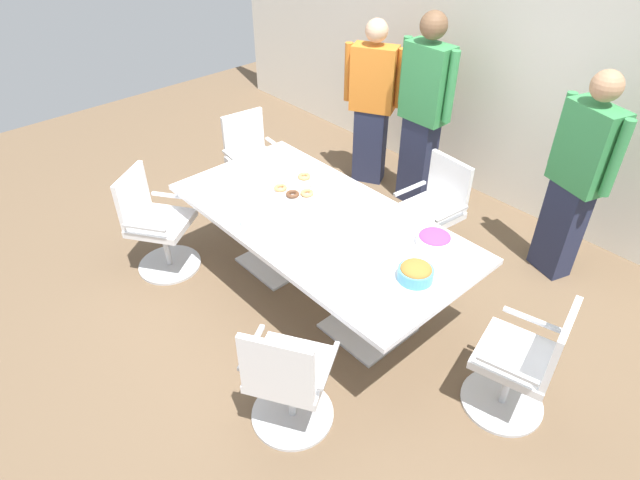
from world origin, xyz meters
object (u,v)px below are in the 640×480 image
at_px(office_chair_3, 522,366).
at_px(person_standing_1, 423,110).
at_px(conference_table, 320,232).
at_px(office_chair_1, 156,228).
at_px(person_standing_0, 372,102).
at_px(donut_platter, 298,186).
at_px(snack_bowl_candy_mix, 435,239).
at_px(office_chair_4, 432,216).
at_px(plate_stack, 253,222).
at_px(snack_bowl_pretzels, 416,272).
at_px(office_chair_0, 253,165).
at_px(napkin_pile, 348,272).
at_px(person_standing_2, 577,176).
at_px(office_chair_2, 288,382).

xyz_separation_m(office_chair_3, person_standing_1, (-2.10, 1.50, 0.59)).
xyz_separation_m(conference_table, office_chair_1, (-1.20, -0.78, -0.22)).
distance_m(person_standing_0, person_standing_1, 0.63).
xyz_separation_m(office_chair_1, donut_platter, (0.75, 0.94, 0.36)).
relative_size(office_chair_3, person_standing_0, 0.53).
bearing_deg(office_chair_3, snack_bowl_candy_mix, 63.43).
xyz_separation_m(person_standing_1, snack_bowl_candy_mix, (1.19, -1.30, -0.20)).
relative_size(office_chair_4, donut_platter, 2.28).
height_order(donut_platter, plate_stack, plate_stack).
distance_m(person_standing_0, donut_platter, 1.61).
bearing_deg(person_standing_1, snack_bowl_pretzels, 128.61).
distance_m(office_chair_4, donut_platter, 1.22).
xyz_separation_m(office_chair_3, person_standing_0, (-2.72, 1.47, 0.48)).
distance_m(office_chair_0, napkin_pile, 2.32).
distance_m(office_chair_4, person_standing_2, 1.18).
height_order(office_chair_2, person_standing_2, person_standing_2).
relative_size(office_chair_0, office_chair_3, 1.00).
xyz_separation_m(person_standing_1, napkin_pile, (1.03, -2.00, -0.21)).
xyz_separation_m(person_standing_0, napkin_pile, (1.66, -1.97, -0.10)).
bearing_deg(office_chair_0, snack_bowl_candy_mix, 95.13).
xyz_separation_m(office_chair_0, snack_bowl_pretzels, (2.45, -0.48, 0.40)).
distance_m(office_chair_0, plate_stack, 1.58).
bearing_deg(plate_stack, person_standing_2, 57.07).
bearing_deg(snack_bowl_pretzels, office_chair_0, 168.91).
height_order(office_chair_3, person_standing_1, person_standing_1).
bearing_deg(person_standing_2, office_chair_1, 65.56).
bearing_deg(donut_platter, office_chair_1, -128.63).
relative_size(snack_bowl_candy_mix, snack_bowl_pretzels, 1.10).
relative_size(office_chair_1, person_standing_1, 0.48).
bearing_deg(donut_platter, snack_bowl_candy_mix, 10.39).
xyz_separation_m(snack_bowl_candy_mix, snack_bowl_pretzels, (0.15, -0.39, 0.01)).
height_order(conference_table, napkin_pile, napkin_pile).
bearing_deg(office_chair_1, office_chair_4, 107.52).
height_order(conference_table, person_standing_0, person_standing_0).
xyz_separation_m(office_chair_0, office_chair_1, (0.33, -1.26, 0.00)).
height_order(person_standing_2, napkin_pile, person_standing_2).
relative_size(snack_bowl_pretzels, plate_stack, 1.21).
height_order(person_standing_2, donut_platter, person_standing_2).
bearing_deg(conference_table, snack_bowl_candy_mix, 26.56).
height_order(office_chair_0, snack_bowl_pretzels, office_chair_0).
distance_m(conference_table, napkin_pile, 0.71).
relative_size(office_chair_4, person_standing_1, 0.48).
bearing_deg(office_chair_1, person_standing_0, 141.53).
xyz_separation_m(office_chair_0, plate_stack, (1.26, -0.89, 0.37)).
xyz_separation_m(office_chair_4, donut_platter, (-0.70, -0.93, 0.36)).
bearing_deg(person_standing_2, plate_stack, 75.42).
distance_m(person_standing_2, snack_bowl_pretzels, 1.73).
bearing_deg(napkin_pile, office_chair_2, -75.33).
distance_m(person_standing_0, napkin_pile, 2.58).
distance_m(person_standing_2, plate_stack, 2.54).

